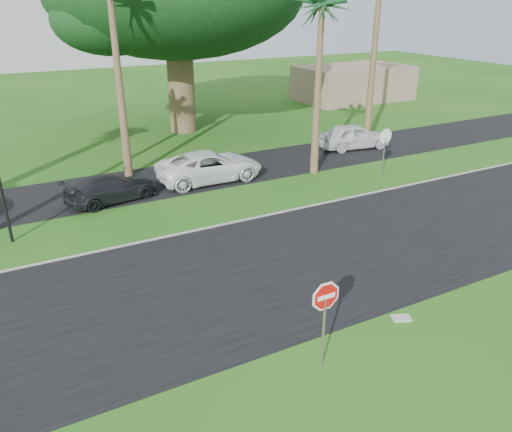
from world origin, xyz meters
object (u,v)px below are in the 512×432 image
Objects in this scene: stop_sign_far at (385,142)px; car_minivan at (210,166)px; car_pickup at (354,136)px; stop_sign_near at (325,308)px; car_dark at (112,188)px.

stop_sign_far is 0.48× the size of car_minivan.
stop_sign_far is 9.17m from car_minivan.
stop_sign_near is at bearing 148.68° from car_pickup.
stop_sign_near is 20.66m from car_pickup.
stop_sign_near is 1.00× the size of stop_sign_far.
car_pickup is (1.80, 4.77, -1.01)m from stop_sign_far.
car_minivan is at bearing 78.04° from stop_sign_near.
stop_sign_near reaches higher than car_pickup.
stop_sign_far is 13.92m from car_dark.
stop_sign_near reaches higher than car_dark.
car_minivan is 1.20× the size of car_pickup.
car_minivan reaches higher than car_dark.
car_dark is (-13.57, 2.90, -1.15)m from stop_sign_far.
car_dark is 15.48m from car_pickup.
stop_sign_near is 0.58× the size of car_pickup.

